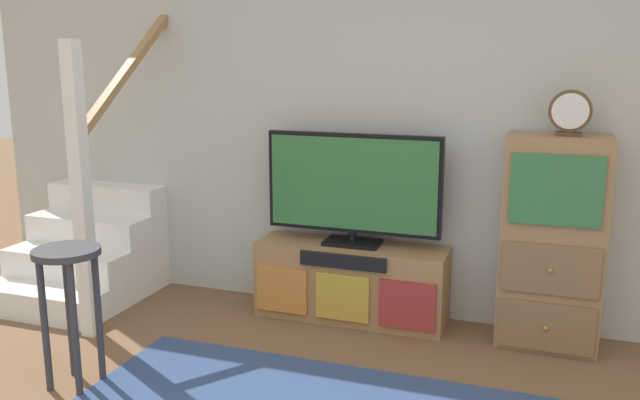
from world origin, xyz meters
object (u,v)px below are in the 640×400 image
television (353,186)px  media_console (351,282)px  bar_stool_near (69,286)px  side_cabinet (552,243)px  desk_clock (570,113)px

television → media_console: bearing=-90.0°
bar_stool_near → television: bearing=51.7°
media_console → side_cabinet: (1.23, 0.01, 0.38)m
television → desk_clock: 1.36m
media_console → desk_clock: 1.71m
television → desk_clock: size_ratio=4.44×
side_cabinet → desk_clock: 0.76m
television → desk_clock: (1.27, -0.03, 0.50)m
desk_clock → bar_stool_near: size_ratio=0.34×
media_console → bar_stool_near: 1.78m
television → side_cabinet: bearing=-0.6°
desk_clock → television: bearing=178.7°
side_cabinet → desk_clock: size_ratio=4.90×
media_console → television: bearing=90.0°
media_console → television: (0.00, 0.02, 0.64)m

